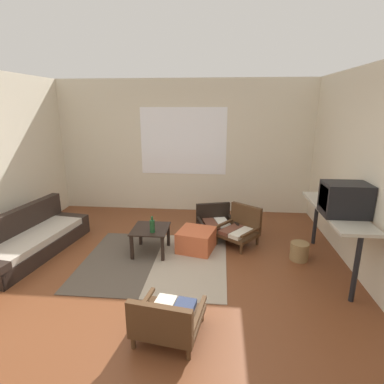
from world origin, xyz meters
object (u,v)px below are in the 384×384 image
(glass_bottle, at_px, (152,226))
(armchair_corner, at_px, (240,227))
(wicker_basket, at_px, (299,251))
(coffee_table, at_px, (151,233))
(ottoman_orange, at_px, (196,240))
(crt_television, at_px, (345,199))
(armchair_by_window, at_px, (216,221))
(armchair_striped_foreground, at_px, (167,319))
(console_shelf, at_px, (336,215))
(couch, at_px, (31,240))
(clay_vase, at_px, (329,194))

(glass_bottle, bearing_deg, armchair_corner, 24.93)
(wicker_basket, bearing_deg, armchair_corner, 149.81)
(coffee_table, relative_size, glass_bottle, 2.37)
(ottoman_orange, relative_size, crt_television, 0.97)
(glass_bottle, distance_m, wicker_basket, 2.18)
(armchair_by_window, distance_m, armchair_striped_foreground, 2.64)
(ottoman_orange, relative_size, console_shelf, 0.31)
(ottoman_orange, height_order, console_shelf, console_shelf)
(couch, xyz_separation_m, armchair_corner, (3.19, 0.66, 0.07))
(armchair_corner, height_order, glass_bottle, glass_bottle)
(armchair_striped_foreground, bearing_deg, wicker_basket, 46.65)
(console_shelf, distance_m, crt_television, 0.37)
(crt_television, bearing_deg, armchair_striped_foreground, -146.49)
(couch, distance_m, coffee_table, 1.83)
(clay_vase, height_order, wicker_basket, clay_vase)
(armchair_striped_foreground, bearing_deg, couch, 146.29)
(armchair_striped_foreground, distance_m, armchair_corner, 2.39)
(crt_television, xyz_separation_m, wicker_basket, (-0.37, 0.41, -0.94))
(crt_television, distance_m, clay_vase, 0.60)
(console_shelf, bearing_deg, coffee_table, 175.51)
(coffee_table, height_order, armchair_by_window, armchair_by_window)
(couch, bearing_deg, wicker_basket, 2.43)
(armchair_corner, xyz_separation_m, console_shelf, (1.21, -0.67, 0.49))
(ottoman_orange, bearing_deg, crt_television, -17.04)
(armchair_corner, relative_size, wicker_basket, 2.94)
(armchair_by_window, height_order, glass_bottle, glass_bottle)
(armchair_corner, height_order, ottoman_orange, armchair_corner)
(couch, xyz_separation_m, wicker_basket, (4.03, 0.17, -0.08))
(coffee_table, height_order, armchair_corner, armchair_corner)
(clay_vase, xyz_separation_m, glass_bottle, (-2.52, -0.30, -0.47))
(console_shelf, relative_size, glass_bottle, 6.86)
(crt_television, bearing_deg, glass_bottle, 173.41)
(ottoman_orange, bearing_deg, couch, -172.33)
(armchair_striped_foreground, relative_size, clay_vase, 2.27)
(coffee_table, bearing_deg, clay_vase, 3.44)
(wicker_basket, bearing_deg, console_shelf, -26.52)
(glass_bottle, bearing_deg, coffee_table, 114.27)
(console_shelf, relative_size, clay_vase, 5.36)
(console_shelf, bearing_deg, armchair_by_window, 147.24)
(console_shelf, bearing_deg, wicker_basket, 153.48)
(coffee_table, distance_m, crt_television, 2.72)
(armchair_striped_foreground, relative_size, armchair_corner, 0.91)
(armchair_by_window, bearing_deg, couch, -159.86)
(armchair_by_window, relative_size, armchair_corner, 0.97)
(armchair_corner, height_order, crt_television, crt_television)
(coffee_table, relative_size, console_shelf, 0.34)
(armchair_by_window, bearing_deg, ottoman_orange, -112.69)
(armchair_corner, relative_size, ottoman_orange, 1.49)
(couch, height_order, console_shelf, console_shelf)
(armchair_corner, distance_m, console_shelf, 1.47)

